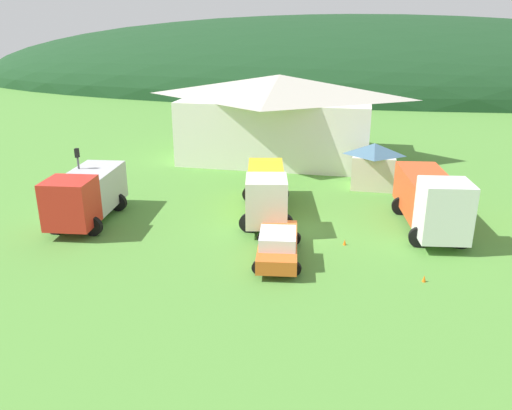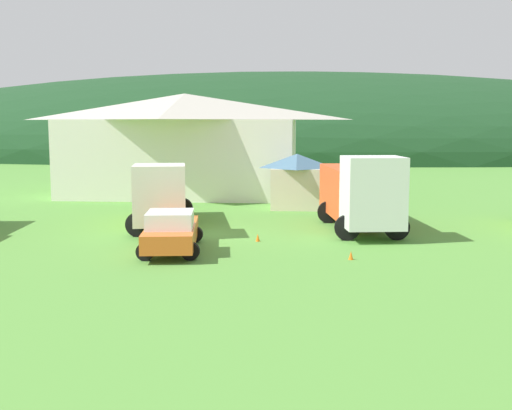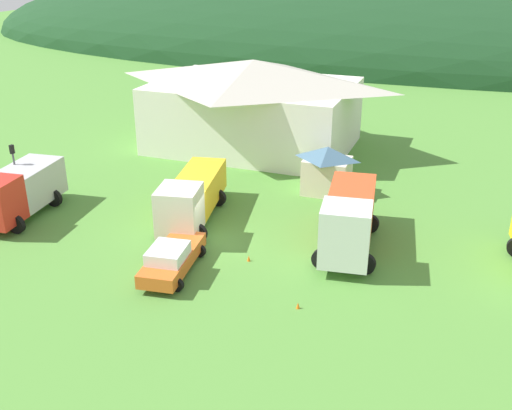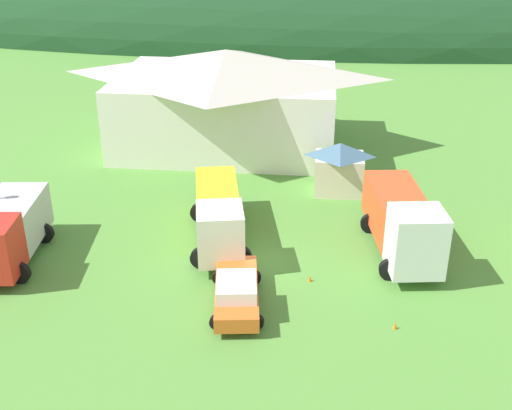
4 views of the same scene
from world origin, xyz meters
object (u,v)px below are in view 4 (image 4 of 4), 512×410
at_px(play_shed_cream, 339,167).
at_px(crane_truck_red, 6,231).
at_px(heavy_rig_white, 403,222).
at_px(traffic_cone_near_pickup, 310,281).
at_px(depot_building, 227,97).
at_px(heavy_rig_striped, 218,214).
at_px(service_pickup_orange, 237,291).
at_px(traffic_cone_mid_row, 395,329).

distance_m(play_shed_cream, crane_truck_red, 19.55).
bearing_deg(heavy_rig_white, traffic_cone_near_pickup, -63.14).
bearing_deg(crane_truck_red, play_shed_cream, 115.70).
relative_size(depot_building, heavy_rig_striped, 1.92).
height_order(depot_building, service_pickup_orange, depot_building).
xyz_separation_m(play_shed_cream, crane_truck_red, (-16.54, -10.41, 0.09)).
bearing_deg(crane_truck_red, heavy_rig_striped, 100.73).
bearing_deg(play_shed_cream, service_pickup_orange, -109.54).
relative_size(service_pickup_orange, traffic_cone_mid_row, 8.54).
distance_m(service_pickup_orange, traffic_cone_near_pickup, 4.13).
bearing_deg(depot_building, heavy_rig_white, -53.65).
distance_m(heavy_rig_striped, service_pickup_orange, 6.18).
bearing_deg(traffic_cone_mid_row, heavy_rig_striped, 141.90).
height_order(play_shed_cream, traffic_cone_mid_row, play_shed_cream).
distance_m(play_shed_cream, heavy_rig_white, 8.13).
relative_size(heavy_rig_striped, service_pickup_orange, 1.61).
bearing_deg(heavy_rig_striped, service_pickup_orange, 5.18).
height_order(crane_truck_red, service_pickup_orange, crane_truck_red).
bearing_deg(traffic_cone_mid_row, service_pickup_orange, 172.40).
xyz_separation_m(depot_building, service_pickup_orange, (3.46, -20.88, -2.82)).
xyz_separation_m(crane_truck_red, heavy_rig_striped, (10.15, 3.15, -0.12)).
bearing_deg(depot_building, traffic_cone_near_pickup, -70.09).
distance_m(depot_building, service_pickup_orange, 21.35).
xyz_separation_m(heavy_rig_striped, heavy_rig_white, (9.49, -0.24, 0.20)).
bearing_deg(heavy_rig_white, crane_truck_red, -89.48).
relative_size(heavy_rig_white, traffic_cone_near_pickup, 12.88).
relative_size(play_shed_cream, traffic_cone_mid_row, 5.09).
height_order(depot_building, traffic_cone_mid_row, depot_building).
xyz_separation_m(depot_building, heavy_rig_striped, (1.73, -15.00, -2.01)).
bearing_deg(heavy_rig_striped, traffic_cone_mid_row, 40.66).
bearing_deg(traffic_cone_mid_row, depot_building, 115.50).
height_order(play_shed_cream, heavy_rig_striped, play_shed_cream).
bearing_deg(heavy_rig_striped, heavy_rig_white, 77.30).
bearing_deg(heavy_rig_white, heavy_rig_striped, -99.36).
distance_m(service_pickup_orange, traffic_cone_mid_row, 7.05).
xyz_separation_m(depot_building, crane_truck_red, (-8.42, -18.15, -1.89)).
height_order(heavy_rig_white, traffic_cone_mid_row, heavy_rig_white).
relative_size(crane_truck_red, service_pickup_orange, 1.28).
distance_m(crane_truck_red, heavy_rig_white, 19.85).
xyz_separation_m(play_shed_cream, heavy_rig_white, (3.10, -7.51, 0.18)).
relative_size(crane_truck_red, heavy_rig_striped, 0.80).
relative_size(depot_building, play_shed_cream, 5.18).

